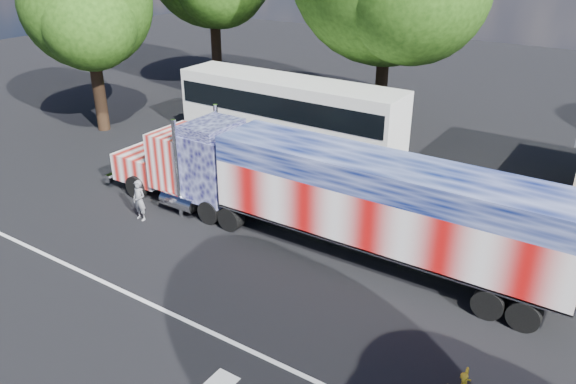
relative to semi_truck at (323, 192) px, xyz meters
The scene contains 6 objects.
ground 4.12m from the semi_truck, 112.09° to the right, with size 100.00×100.00×0.00m, color black.
lane_markings 7.36m from the semi_truck, 86.89° to the right, with size 30.00×2.67×0.01m.
semi_truck is the anchor object (origin of this frame).
coach_bus 10.60m from the semi_truck, 130.16° to the left, with size 12.73×2.96×3.70m.
woman 7.62m from the semi_truck, 161.56° to the right, with size 0.62×0.41×1.71m, color slate.
tree_w_a 18.70m from the semi_truck, 165.75° to the left, with size 7.41×7.06×10.69m.
Camera 1 is at (10.43, -12.73, 10.69)m, focal length 35.00 mm.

